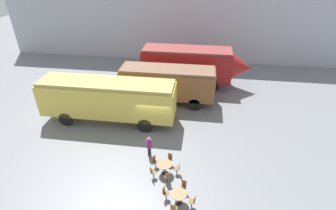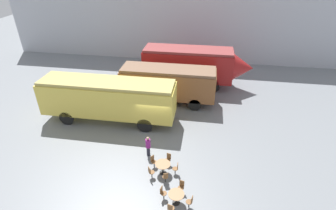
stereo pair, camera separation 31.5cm
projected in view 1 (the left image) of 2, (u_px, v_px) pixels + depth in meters
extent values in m
plane|color=gray|center=(156.00, 128.00, 20.99)|extent=(80.00, 80.00, 0.00)
cube|color=#B2B7C1|center=(177.00, 25.00, 31.71)|extent=(44.00, 0.15, 9.00)
cube|color=maroon|center=(187.00, 64.00, 26.60)|extent=(8.91, 2.83, 2.85)
cone|color=maroon|center=(241.00, 67.00, 25.95)|extent=(2.00, 2.69, 2.69)
cube|color=brown|center=(187.00, 50.00, 25.81)|extent=(8.74, 2.60, 0.24)
cylinder|color=black|center=(212.00, 86.00, 25.95)|extent=(1.31, 0.12, 1.31)
cylinder|color=black|center=(212.00, 75.00, 28.26)|extent=(1.31, 0.12, 1.31)
cylinder|color=black|center=(159.00, 83.00, 26.59)|extent=(1.31, 0.12, 1.31)
cylinder|color=black|center=(163.00, 72.00, 28.90)|extent=(1.31, 0.12, 1.31)
cube|color=brown|center=(168.00, 83.00, 23.66)|extent=(8.45, 2.60, 2.39)
cube|color=brown|center=(168.00, 69.00, 22.99)|extent=(8.28, 2.39, 0.24)
cylinder|color=black|center=(194.00, 105.00, 23.00)|extent=(1.12, 0.12, 1.12)
cylinder|color=black|center=(196.00, 92.00, 25.11)|extent=(1.12, 0.12, 1.12)
cylinder|color=black|center=(138.00, 101.00, 23.60)|extent=(1.12, 0.12, 1.12)
cylinder|color=black|center=(144.00, 89.00, 25.71)|extent=(1.12, 0.12, 1.12)
cube|color=#E0C64C|center=(108.00, 99.00, 20.89)|extent=(10.75, 2.64, 2.54)
cube|color=tan|center=(106.00, 83.00, 20.18)|extent=(10.53, 2.43, 0.24)
cylinder|color=black|center=(145.00, 126.00, 20.16)|extent=(1.20, 0.12, 1.20)
cylinder|color=black|center=(151.00, 109.00, 22.32)|extent=(1.20, 0.12, 1.20)
cylinder|color=black|center=(66.00, 119.00, 20.93)|extent=(1.20, 0.12, 1.20)
cylinder|color=black|center=(80.00, 104.00, 23.09)|extent=(1.20, 0.12, 1.20)
cylinder|color=black|center=(179.00, 203.00, 14.74)|extent=(0.44, 0.44, 0.02)
cylinder|color=black|center=(179.00, 198.00, 14.56)|extent=(0.08, 0.08, 0.67)
cylinder|color=#9E754C|center=(179.00, 194.00, 14.38)|extent=(0.90, 0.90, 0.03)
cylinder|color=black|center=(165.00, 173.00, 16.72)|extent=(0.44, 0.44, 0.02)
cylinder|color=black|center=(164.00, 168.00, 16.53)|extent=(0.08, 0.08, 0.71)
cylinder|color=#9E754C|center=(164.00, 164.00, 16.34)|extent=(0.96, 0.96, 0.03)
cylinder|color=brown|center=(174.00, 208.00, 13.92)|extent=(0.36, 0.36, 0.03)
cube|color=brown|center=(173.00, 207.00, 13.68)|extent=(0.29, 0.11, 0.42)
cylinder|color=black|center=(191.00, 204.00, 14.39)|extent=(0.06, 0.06, 0.42)
cylinder|color=brown|center=(192.00, 202.00, 14.28)|extent=(0.36, 0.36, 0.03)
cube|color=brown|center=(195.00, 200.00, 14.12)|extent=(0.11, 0.29, 0.42)
cylinder|color=black|center=(183.00, 190.00, 15.23)|extent=(0.06, 0.06, 0.42)
cylinder|color=brown|center=(183.00, 188.00, 15.12)|extent=(0.36, 0.36, 0.03)
cube|color=brown|center=(184.00, 183.00, 15.13)|extent=(0.29, 0.11, 0.42)
cylinder|color=black|center=(166.00, 196.00, 14.87)|extent=(0.06, 0.06, 0.42)
cylinder|color=brown|center=(166.00, 193.00, 14.76)|extent=(0.36, 0.36, 0.03)
cube|color=brown|center=(164.00, 190.00, 14.69)|extent=(0.11, 0.29, 0.42)
cylinder|color=black|center=(169.00, 162.00, 17.23)|extent=(0.06, 0.06, 0.42)
cylinder|color=brown|center=(169.00, 160.00, 17.12)|extent=(0.36, 0.36, 0.03)
cube|color=brown|center=(170.00, 156.00, 17.13)|extent=(0.29, 0.11, 0.42)
cylinder|color=black|center=(156.00, 165.00, 17.06)|extent=(0.06, 0.06, 0.42)
cylinder|color=brown|center=(155.00, 162.00, 16.95)|extent=(0.36, 0.36, 0.03)
cube|color=brown|center=(154.00, 158.00, 16.92)|extent=(0.19, 0.26, 0.42)
cylinder|color=black|center=(154.00, 175.00, 16.27)|extent=(0.06, 0.06, 0.42)
cylinder|color=brown|center=(154.00, 172.00, 16.16)|extent=(0.36, 0.36, 0.03)
cube|color=brown|center=(151.00, 171.00, 15.98)|extent=(0.21, 0.25, 0.42)
cylinder|color=black|center=(167.00, 179.00, 15.96)|extent=(0.06, 0.06, 0.42)
cylinder|color=brown|center=(167.00, 177.00, 15.85)|extent=(0.36, 0.36, 0.03)
cube|color=brown|center=(168.00, 176.00, 15.60)|extent=(0.28, 0.14, 0.42)
cylinder|color=black|center=(177.00, 171.00, 16.55)|extent=(0.06, 0.06, 0.42)
cylinder|color=brown|center=(177.00, 169.00, 16.44)|extent=(0.36, 0.36, 0.03)
cube|color=brown|center=(179.00, 166.00, 16.31)|extent=(0.05, 0.29, 0.42)
cylinder|color=#262633|center=(149.00, 151.00, 17.98)|extent=(0.24, 0.24, 0.72)
cylinder|color=#8C1E7A|center=(149.00, 144.00, 17.64)|extent=(0.34, 0.34, 0.64)
sphere|color=tan|center=(149.00, 139.00, 17.42)|extent=(0.21, 0.21, 0.21)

